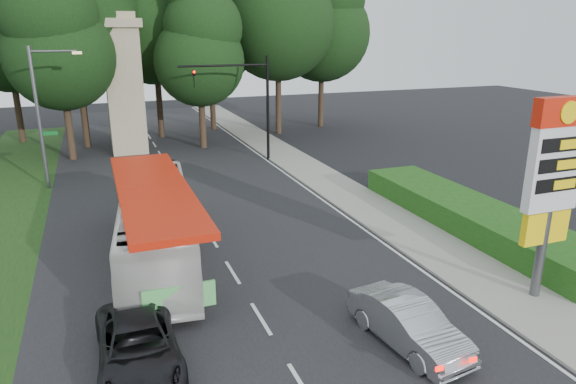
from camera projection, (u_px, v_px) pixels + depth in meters
name	position (u px, v px, depth m)	size (l,w,h in m)	color
road_surface	(207.00, 231.00, 23.43)	(14.00, 80.00, 0.02)	black
sidewalk_right	(371.00, 208.00, 26.29)	(3.00, 80.00, 0.12)	gray
hedge	(472.00, 217.00, 23.57)	(3.00, 14.00, 1.20)	#184512
gas_station_pylon	(554.00, 173.00, 16.28)	(2.10, 0.45, 6.85)	#59595E
traffic_signal_mast	(249.00, 94.00, 34.66)	(6.10, 0.35, 7.20)	black
streetlight_signs	(42.00, 112.00, 28.67)	(2.75, 0.98, 8.00)	#59595E
monument	(124.00, 84.00, 37.29)	(3.00, 3.00, 10.05)	#9B916E
tree_west_near	(3.00, 14.00, 39.36)	(8.40, 8.40, 16.50)	#2D2116
tree_center_right	(152.00, 1.00, 40.99)	(9.24, 9.24, 18.15)	#2D2116
tree_east_near	(209.00, 20.00, 44.86)	(8.12, 8.12, 15.95)	#2D2116
tree_far_east	(323.00, 12.00, 46.25)	(8.68, 8.68, 17.05)	#2D2116
tree_monument_left	(57.00, 32.00, 33.97)	(7.28, 7.28, 14.30)	#2D2116
tree_monument_right	(198.00, 42.00, 37.83)	(6.72, 6.72, 13.20)	#2D2116
transit_bus	(156.00, 224.00, 20.05)	(2.58, 11.01, 3.07)	silver
sedan_silver	(408.00, 323.00, 14.80)	(1.45, 4.17, 1.37)	#ACAFB4
suv_charcoal	(138.00, 345.00, 13.85)	(2.12, 4.60, 1.28)	black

